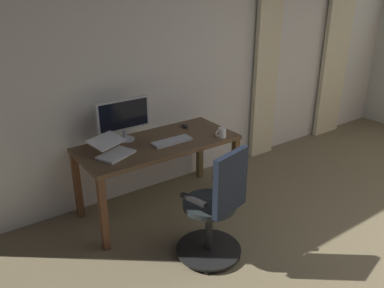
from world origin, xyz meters
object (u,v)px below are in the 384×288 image
Objects in this scene: desk at (158,150)px; computer_keyboard at (172,141)px; office_chair at (216,211)px; mug_coffee at (222,133)px; laptop at (112,150)px; computer_mouse at (185,126)px; computer_monitor at (124,117)px.

computer_keyboard reaches higher than desk.
desk is 0.96m from office_chair.
mug_coffee is at bearing 154.51° from desk.
office_chair is (0.03, 0.94, -0.19)m from desk.
laptop is at bearing -12.99° from mug_coffee.
computer_mouse is (-0.33, -0.27, 0.01)m from computer_keyboard.
laptop is (0.48, 0.03, 0.14)m from desk.
desk is 2.86× the size of computer_monitor.
office_chair reaches higher than computer_mouse.
desk is 15.45× the size of computer_mouse.
computer_monitor is 0.70m from computer_mouse.
computer_monitor is 0.41m from laptop.
office_chair is 0.96m from mug_coffee.
office_chair is 1.30m from computer_monitor.
office_chair is 2.52× the size of computer_keyboard.
desk is 3.87× the size of computer_keyboard.
computer_monitor is at bearing 86.63° from office_chair.
computer_mouse is (-0.46, -1.12, 0.29)m from office_chair.
laptop is 4.10× the size of computer_mouse.
computer_monitor is 5.40× the size of computer_mouse.
desk is at bearing 21.87° from computer_mouse.
computer_monitor is at bearing -4.88° from computer_mouse.
desk is at bearing 160.77° from laptop.
office_chair is 1.87× the size of computer_monitor.
mug_coffee is at bearing 34.91° from office_chair.
laptop reaches higher than computer_keyboard.
laptop is 1.08m from mug_coffee.
computer_mouse is (-0.92, -0.20, -0.03)m from laptop.
mug_coffee reaches higher than computer_mouse.
computer_monitor reaches higher than computer_keyboard.
mug_coffee is (-0.47, 0.18, 0.04)m from computer_keyboard.
desk is 3.77× the size of laptop.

